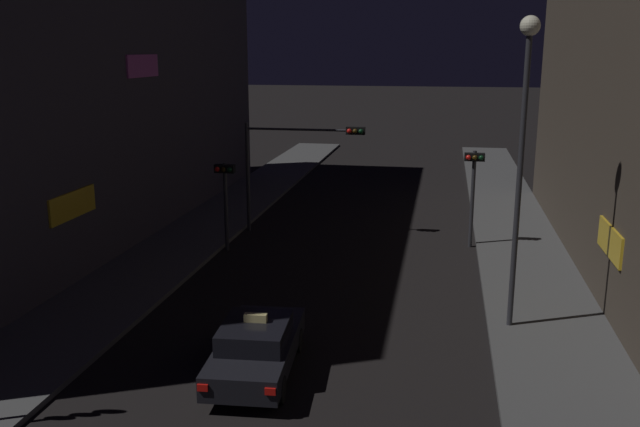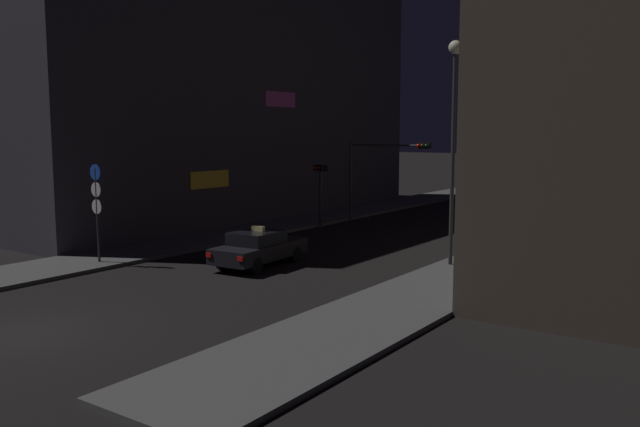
{
  "view_description": "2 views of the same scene",
  "coord_description": "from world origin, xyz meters",
  "px_view_note": "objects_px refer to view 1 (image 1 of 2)",
  "views": [
    {
      "loc": [
        3.63,
        -4.59,
        7.89
      ],
      "look_at": [
        -0.72,
        18.94,
        2.11
      ],
      "focal_mm": 38.03,
      "sensor_mm": 36.0,
      "label": 1
    },
    {
      "loc": [
        16.01,
        -9.31,
        5.31
      ],
      "look_at": [
        -0.9,
        14.89,
        1.65
      ],
      "focal_mm": 36.75,
      "sensor_mm": 36.0,
      "label": 2
    }
  ],
  "objects_px": {
    "traffic_light_right_kerb": "(473,179)",
    "traffic_light_left_kerb": "(225,188)",
    "taxi": "(257,347)",
    "street_lamp_near_block": "(524,121)",
    "traffic_light_overhead": "(295,153)"
  },
  "relations": [
    {
      "from": "traffic_light_right_kerb",
      "to": "traffic_light_left_kerb",
      "type": "bearing_deg",
      "value": -166.65
    },
    {
      "from": "taxi",
      "to": "street_lamp_near_block",
      "type": "relative_size",
      "value": 0.53
    },
    {
      "from": "street_lamp_near_block",
      "to": "traffic_light_left_kerb",
      "type": "bearing_deg",
      "value": 149.75
    },
    {
      "from": "traffic_light_left_kerb",
      "to": "street_lamp_near_block",
      "type": "bearing_deg",
      "value": -30.25
    },
    {
      "from": "taxi",
      "to": "traffic_light_left_kerb",
      "type": "distance_m",
      "value": 11.11
    },
    {
      "from": "traffic_light_overhead",
      "to": "street_lamp_near_block",
      "type": "distance_m",
      "value": 12.77
    },
    {
      "from": "traffic_light_right_kerb",
      "to": "street_lamp_near_block",
      "type": "relative_size",
      "value": 0.46
    },
    {
      "from": "traffic_light_overhead",
      "to": "street_lamp_near_block",
      "type": "height_order",
      "value": "street_lamp_near_block"
    },
    {
      "from": "traffic_light_left_kerb",
      "to": "traffic_light_right_kerb",
      "type": "bearing_deg",
      "value": 13.35
    },
    {
      "from": "traffic_light_left_kerb",
      "to": "taxi",
      "type": "bearing_deg",
      "value": -68.03
    },
    {
      "from": "taxi",
      "to": "street_lamp_near_block",
      "type": "xyz_separation_m",
      "value": [
        6.44,
        4.01,
        5.29
      ]
    },
    {
      "from": "traffic_light_overhead",
      "to": "traffic_light_left_kerb",
      "type": "bearing_deg",
      "value": -124.13
    },
    {
      "from": "traffic_light_right_kerb",
      "to": "street_lamp_near_block",
      "type": "height_order",
      "value": "street_lamp_near_block"
    },
    {
      "from": "traffic_light_left_kerb",
      "to": "street_lamp_near_block",
      "type": "height_order",
      "value": "street_lamp_near_block"
    },
    {
      "from": "traffic_light_overhead",
      "to": "traffic_light_right_kerb",
      "type": "distance_m",
      "value": 7.63
    }
  ]
}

